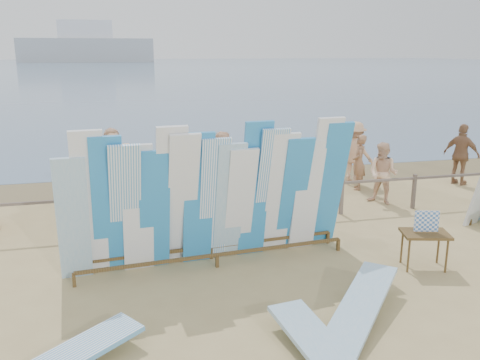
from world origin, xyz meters
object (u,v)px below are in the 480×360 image
object	(u,v)px
beachgoer_6	(279,174)
beachgoer_3	(127,174)
flat_board_b	(357,324)
beachgoer_2	(148,188)
vendor_table	(424,249)
beach_chair_right	(273,193)
beachgoer_4	(207,165)
beachgoer_9	(354,152)
beachgoer_11	(113,158)
stroller	(300,187)
beachgoer_5	(223,161)
main_surfboard_rack	(214,201)
beachgoer_10	(461,155)
beachgoer_7	(359,162)
beachgoer_8	(383,173)
beachgoer_1	(161,175)
beachgoer_extra_1	(78,168)
beach_chair_left	(230,203)

from	to	relation	value
beachgoer_6	beachgoer_3	size ratio (longest dim) A/B	0.97
flat_board_b	beachgoer_2	world-z (taller)	beachgoer_2
vendor_table	beach_chair_right	bearing A→B (deg)	122.73
flat_board_b	beachgoer_4	xyz separation A→B (m)	(-0.91, 7.49, 0.86)
beachgoer_9	beachgoer_3	distance (m)	6.86
vendor_table	beachgoer_9	world-z (taller)	beachgoer_9
beachgoer_2	beachgoer_11	distance (m)	3.45
vendor_table	stroller	distance (m)	4.67
beachgoer_5	main_surfboard_rack	bearing A→B (deg)	128.58
vendor_table	beachgoer_10	distance (m)	6.94
beachgoer_6	beachgoer_7	bearing A→B (deg)	91.59
vendor_table	beachgoer_4	bearing A→B (deg)	132.19
beach_chair_right	beachgoer_8	size ratio (longest dim) A/B	0.55
main_surfboard_rack	beachgoer_8	size ratio (longest dim) A/B	3.37
beachgoer_2	beachgoer_10	world-z (taller)	beachgoer_10
beachgoer_10	beachgoer_2	bearing A→B (deg)	67.22
flat_board_b	beachgoer_10	distance (m)	9.56
beachgoer_9	beachgoer_11	bearing A→B (deg)	39.87
beach_chair_right	stroller	size ratio (longest dim) A/B	0.88
beachgoer_5	beachgoer_10	bearing A→B (deg)	-135.52
beachgoer_1	beachgoer_5	xyz separation A→B (m)	(1.81, 0.75, 0.11)
beachgoer_2	beachgoer_extra_1	bearing A→B (deg)	-148.90
beach_chair_right	beachgoer_5	xyz separation A→B (m)	(-1.05, 1.48, 0.61)
main_surfboard_rack	beachgoer_9	bearing A→B (deg)	38.54
beachgoer_4	beachgoer_5	bearing A→B (deg)	65.95
flat_board_b	beachgoer_extra_1	distance (m)	8.92
flat_board_b	beachgoer_3	bearing A→B (deg)	155.95
beachgoer_3	stroller	bearing A→B (deg)	-36.57
flat_board_b	beachgoer_6	distance (m)	6.36
beach_chair_right	beachgoer_4	xyz separation A→B (m)	(-1.54, 1.24, 0.59)
main_surfboard_rack	beachgoer_9	distance (m)	7.36
beachgoer_11	beachgoer_2	bearing A→B (deg)	-104.17
main_surfboard_rack	beachgoer_6	size ratio (longest dim) A/B	3.53
main_surfboard_rack	beachgoer_11	xyz separation A→B (m)	(-1.84, 6.24, -0.35)
main_surfboard_rack	beach_chair_right	size ratio (longest dim) A/B	6.12
beachgoer_6	beachgoer_10	distance (m)	5.94
beachgoer_11	beachgoer_7	bearing A→B (deg)	-43.40
main_surfboard_rack	vendor_table	bearing A→B (deg)	-21.88
beachgoer_8	beachgoer_9	world-z (taller)	beachgoer_9
main_surfboard_rack	beachgoer_2	size ratio (longest dim) A/B	3.45
flat_board_b	beachgoer_9	size ratio (longest dim) A/B	1.44
beach_chair_right	beachgoer_3	xyz separation A→B (m)	(-3.76, 0.88, 0.54)
stroller	beachgoer_1	distance (m)	3.70
main_surfboard_rack	beachgoer_7	size ratio (longest dim) A/B	3.43
beachgoer_8	beachgoer_9	bearing A→B (deg)	134.10
vendor_table	beachgoer_1	xyz separation A→B (m)	(-4.35, 5.40, 0.40)
beachgoer_3	beachgoer_7	size ratio (longest dim) A/B	1.00
beachgoer_1	beachgoer_extra_1	size ratio (longest dim) A/B	0.85
flat_board_b	vendor_table	bearing A→B (deg)	79.09
beach_chair_left	stroller	distance (m)	2.06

